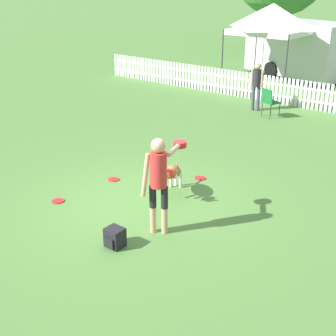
# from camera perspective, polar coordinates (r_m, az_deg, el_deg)

# --- Properties ---
(ground_plane) EXTENTS (240.00, 240.00, 0.00)m
(ground_plane) POSITION_cam_1_polar(r_m,az_deg,el_deg) (9.10, -3.23, -4.48)
(ground_plane) COLOR #4C7A38
(handler_person) EXTENTS (0.44, 1.13, 1.72)m
(handler_person) POSITION_cam_1_polar(r_m,az_deg,el_deg) (7.73, -1.00, -0.67)
(handler_person) COLOR tan
(handler_person) RESTS_ON ground_plane
(leaping_dog) EXTENTS (0.74, 1.18, 0.79)m
(leaping_dog) POSITION_cam_1_polar(r_m,az_deg,el_deg) (9.27, 0.58, -0.49)
(leaping_dog) COLOR olive
(leaping_dog) RESTS_ON ground_plane
(frisbee_near_handler) EXTENTS (0.24, 0.24, 0.02)m
(frisbee_near_handler) POSITION_cam_1_polar(r_m,az_deg,el_deg) (9.45, -13.27, -3.93)
(frisbee_near_handler) COLOR red
(frisbee_near_handler) RESTS_ON ground_plane
(frisbee_near_dog) EXTENTS (0.24, 0.24, 0.02)m
(frisbee_near_dog) POSITION_cam_1_polar(r_m,az_deg,el_deg) (10.21, -6.67, -1.39)
(frisbee_near_dog) COLOR red
(frisbee_near_dog) RESTS_ON ground_plane
(frisbee_midfield) EXTENTS (0.24, 0.24, 0.02)m
(frisbee_midfield) POSITION_cam_1_polar(r_m,az_deg,el_deg) (10.23, 3.91, -1.23)
(frisbee_midfield) COLOR red
(frisbee_midfield) RESTS_ON ground_plane
(backpack_on_grass) EXTENTS (0.29, 0.29, 0.33)m
(backpack_on_grass) POSITION_cam_1_polar(r_m,az_deg,el_deg) (7.75, -6.53, -8.43)
(backpack_on_grass) COLOR black
(backpack_on_grass) RESTS_ON ground_plane
(picket_fence) EXTENTS (18.39, 0.04, 0.92)m
(picket_fence) POSITION_cam_1_polar(r_m,az_deg,el_deg) (16.05, 17.81, 8.31)
(picket_fence) COLOR white
(picket_fence) RESTS_ON ground_plane
(folding_chair_blue_left) EXTENTS (0.58, 0.59, 0.91)m
(folding_chair_blue_left) POSITION_cam_1_polar(r_m,az_deg,el_deg) (14.81, 12.25, 8.09)
(folding_chair_blue_left) COLOR #333338
(folding_chair_blue_left) RESTS_ON ground_plane
(canopy_tent_main) EXTENTS (2.70, 2.70, 3.11)m
(canopy_tent_main) POSITION_cam_1_polar(r_m,az_deg,el_deg) (18.97, 12.63, 17.34)
(canopy_tent_main) COLOR #333338
(canopy_tent_main) RESTS_ON ground_plane
(spectator_standing) EXTENTS (0.41, 0.27, 1.54)m
(spectator_standing) POSITION_cam_1_polar(r_m,az_deg,el_deg) (15.46, 10.76, 10.25)
(spectator_standing) COLOR #474C5B
(spectator_standing) RESTS_ON ground_plane
(equipment_trailer) EXTENTS (5.35, 3.36, 2.30)m
(equipment_trailer) POSITION_cam_1_polar(r_m,az_deg,el_deg) (21.14, 15.89, 13.87)
(equipment_trailer) COLOR silver
(equipment_trailer) RESTS_ON ground_plane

